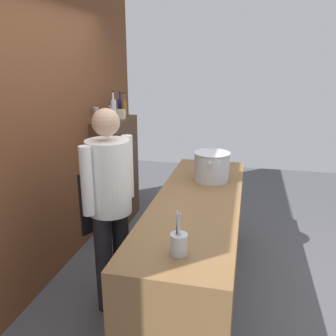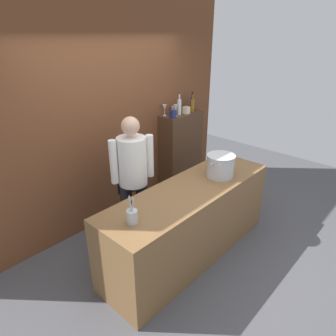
# 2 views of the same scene
# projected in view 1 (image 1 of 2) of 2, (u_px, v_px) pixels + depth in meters

# --- Properties ---
(ground_plane) EXTENTS (8.00, 8.00, 0.00)m
(ground_plane) POSITION_uv_depth(u_px,v_px,m) (195.00, 291.00, 3.15)
(ground_plane) COLOR #4C4C51
(brick_back_panel) EXTENTS (4.40, 0.10, 3.00)m
(brick_back_panel) POSITION_uv_depth(u_px,v_px,m) (38.00, 120.00, 3.01)
(brick_back_panel) COLOR brown
(brick_back_panel) RESTS_ON ground_plane
(prep_counter) EXTENTS (2.32, 0.70, 0.90)m
(prep_counter) POSITION_uv_depth(u_px,v_px,m) (196.00, 247.00, 3.02)
(prep_counter) COLOR brown
(prep_counter) RESTS_ON ground_plane
(bar_cabinet) EXTENTS (0.76, 0.32, 1.32)m
(bar_cabinet) POSITION_uv_depth(u_px,v_px,m) (117.00, 172.00, 4.36)
(bar_cabinet) COLOR #472D1C
(bar_cabinet) RESTS_ON ground_plane
(chef) EXTENTS (0.50, 0.40, 1.66)m
(chef) POSITION_uv_depth(u_px,v_px,m) (109.00, 197.00, 2.75)
(chef) COLOR black
(chef) RESTS_ON ground_plane
(stockpot_large) EXTENTS (0.40, 0.34, 0.27)m
(stockpot_large) POSITION_uv_depth(u_px,v_px,m) (212.00, 166.00, 3.29)
(stockpot_large) COLOR #B7BABF
(stockpot_large) RESTS_ON prep_counter
(utensil_crock) EXTENTS (0.10, 0.10, 0.28)m
(utensil_crock) POSITION_uv_depth(u_px,v_px,m) (179.00, 243.00, 2.04)
(utensil_crock) COLOR #B7BABF
(utensil_crock) RESTS_ON prep_counter
(wine_bottle_amber) EXTENTS (0.06, 0.06, 0.29)m
(wine_bottle_amber) POSITION_uv_depth(u_px,v_px,m) (124.00, 108.00, 4.32)
(wine_bottle_amber) COLOR #8C5919
(wine_bottle_amber) RESTS_ON bar_cabinet
(wine_bottle_clear) EXTENTS (0.06, 0.06, 0.33)m
(wine_bottle_clear) POSITION_uv_depth(u_px,v_px,m) (114.00, 109.00, 4.03)
(wine_bottle_clear) COLOR silver
(wine_bottle_clear) RESTS_ON bar_cabinet
(wine_bottle_cobalt) EXTENTS (0.07, 0.07, 0.29)m
(wine_bottle_cobalt) POSITION_uv_depth(u_px,v_px,m) (121.00, 107.00, 4.41)
(wine_bottle_cobalt) COLOR navy
(wine_bottle_cobalt) RESTS_ON bar_cabinet
(wine_glass_wide) EXTENTS (0.07, 0.07, 0.17)m
(wine_glass_wide) POSITION_uv_depth(u_px,v_px,m) (96.00, 112.00, 3.88)
(wine_glass_wide) COLOR silver
(wine_glass_wide) RESTS_ON bar_cabinet
(wine_glass_tall) EXTENTS (0.07, 0.07, 0.18)m
(wine_glass_tall) POSITION_uv_depth(u_px,v_px,m) (112.00, 111.00, 3.93)
(wine_glass_tall) COLOR silver
(wine_glass_tall) RESTS_ON bar_cabinet
(spice_tin_navy) EXTENTS (0.08, 0.08, 0.12)m
(spice_tin_navy) POSITION_uv_depth(u_px,v_px,m) (112.00, 118.00, 3.83)
(spice_tin_navy) COLOR navy
(spice_tin_navy) RESTS_ON bar_cabinet
(spice_tin_cream) EXTENTS (0.09, 0.09, 0.11)m
(spice_tin_cream) POSITION_uv_depth(u_px,v_px,m) (121.00, 114.00, 4.16)
(spice_tin_cream) COLOR beige
(spice_tin_cream) RESTS_ON bar_cabinet
(spice_tin_silver) EXTENTS (0.08, 0.08, 0.11)m
(spice_tin_silver) POSITION_uv_depth(u_px,v_px,m) (105.00, 115.00, 4.11)
(spice_tin_silver) COLOR #B2B2B7
(spice_tin_silver) RESTS_ON bar_cabinet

